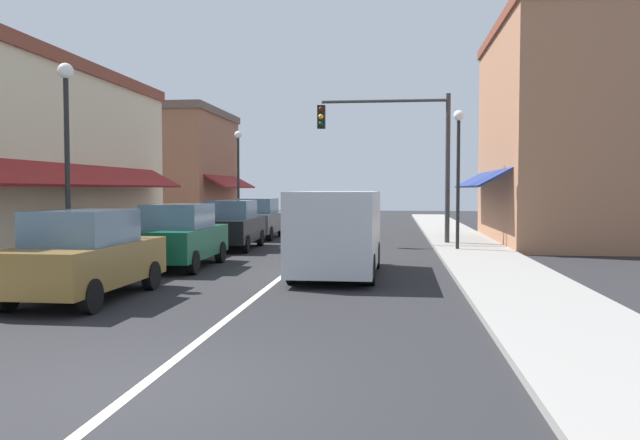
{
  "coord_description": "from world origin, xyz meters",
  "views": [
    {
      "loc": [
        2.77,
        -6.47,
        2.18
      ],
      "look_at": [
        0.59,
        12.16,
        1.26
      ],
      "focal_mm": 35.67,
      "sensor_mm": 36.0,
      "label": 1
    }
  ],
  "objects_px": {
    "street_lamp_right_mid": "(458,157)",
    "street_lamp_left_near": "(67,136)",
    "parked_car_nearest_left": "(85,255)",
    "parked_car_far_left": "(258,219)",
    "parked_car_third_left": "(232,225)",
    "van_in_lane": "(338,230)",
    "parked_car_second_left": "(179,236)",
    "traffic_signal_mast_arm": "(402,142)",
    "street_lamp_left_far": "(238,165)"
  },
  "relations": [
    {
      "from": "parked_car_second_left",
      "to": "traffic_signal_mast_arm",
      "type": "distance_m",
      "value": 10.47
    },
    {
      "from": "parked_car_second_left",
      "to": "van_in_lane",
      "type": "distance_m",
      "value": 4.61
    },
    {
      "from": "traffic_signal_mast_arm",
      "to": "van_in_lane",
      "type": "bearing_deg",
      "value": -100.92
    },
    {
      "from": "parked_car_second_left",
      "to": "parked_car_nearest_left",
      "type": "bearing_deg",
      "value": -92.39
    },
    {
      "from": "street_lamp_right_mid",
      "to": "parked_car_nearest_left",
      "type": "bearing_deg",
      "value": -128.12
    },
    {
      "from": "van_in_lane",
      "to": "parked_car_nearest_left",
      "type": "bearing_deg",
      "value": -137.54
    },
    {
      "from": "parked_car_far_left",
      "to": "van_in_lane",
      "type": "relative_size",
      "value": 0.79
    },
    {
      "from": "parked_car_second_left",
      "to": "street_lamp_left_far",
      "type": "bearing_deg",
      "value": 96.44
    },
    {
      "from": "parked_car_third_left",
      "to": "street_lamp_left_near",
      "type": "distance_m",
      "value": 8.92
    },
    {
      "from": "parked_car_third_left",
      "to": "street_lamp_right_mid",
      "type": "xyz_separation_m",
      "value": [
        8.01,
        -0.19,
        2.39
      ]
    },
    {
      "from": "street_lamp_right_mid",
      "to": "street_lamp_left_near",
      "type": "bearing_deg",
      "value": -139.97
    },
    {
      "from": "parked_car_second_left",
      "to": "street_lamp_right_mid",
      "type": "distance_m",
      "value": 9.95
    },
    {
      "from": "street_lamp_left_near",
      "to": "street_lamp_left_far",
      "type": "xyz_separation_m",
      "value": [
        -0.15,
        16.94,
        -0.02
      ]
    },
    {
      "from": "parked_car_far_left",
      "to": "street_lamp_left_near",
      "type": "distance_m",
      "value": 13.73
    },
    {
      "from": "traffic_signal_mast_arm",
      "to": "parked_car_nearest_left",
      "type": "bearing_deg",
      "value": -115.95
    },
    {
      "from": "parked_car_nearest_left",
      "to": "traffic_signal_mast_arm",
      "type": "distance_m",
      "value": 14.78
    },
    {
      "from": "parked_car_nearest_left",
      "to": "parked_car_second_left",
      "type": "relative_size",
      "value": 1.0
    },
    {
      "from": "parked_car_second_left",
      "to": "street_lamp_right_mid",
      "type": "bearing_deg",
      "value": 32.34
    },
    {
      "from": "van_in_lane",
      "to": "street_lamp_right_mid",
      "type": "distance_m",
      "value": 7.56
    },
    {
      "from": "parked_car_nearest_left",
      "to": "street_lamp_right_mid",
      "type": "distance_m",
      "value": 13.49
    },
    {
      "from": "parked_car_second_left",
      "to": "parked_car_far_left",
      "type": "relative_size",
      "value": 1.01
    },
    {
      "from": "parked_car_far_left",
      "to": "street_lamp_right_mid",
      "type": "relative_size",
      "value": 0.84
    },
    {
      "from": "van_in_lane",
      "to": "street_lamp_right_mid",
      "type": "xyz_separation_m",
      "value": [
        3.58,
        6.31,
        2.12
      ]
    },
    {
      "from": "parked_car_second_left",
      "to": "traffic_signal_mast_arm",
      "type": "bearing_deg",
      "value": 50.75
    },
    {
      "from": "parked_car_third_left",
      "to": "van_in_lane",
      "type": "bearing_deg",
      "value": -57.27
    },
    {
      "from": "traffic_signal_mast_arm",
      "to": "street_lamp_left_far",
      "type": "relative_size",
      "value": 1.15
    },
    {
      "from": "parked_car_nearest_left",
      "to": "parked_car_third_left",
      "type": "relative_size",
      "value": 0.99
    },
    {
      "from": "parked_car_third_left",
      "to": "street_lamp_left_near",
      "type": "bearing_deg",
      "value": -103.2
    },
    {
      "from": "van_in_lane",
      "to": "traffic_signal_mast_arm",
      "type": "height_order",
      "value": "traffic_signal_mast_arm"
    },
    {
      "from": "street_lamp_left_near",
      "to": "street_lamp_right_mid",
      "type": "height_order",
      "value": "street_lamp_left_near"
    },
    {
      "from": "parked_car_nearest_left",
      "to": "street_lamp_left_far",
      "type": "height_order",
      "value": "street_lamp_left_far"
    },
    {
      "from": "parked_car_far_left",
      "to": "van_in_lane",
      "type": "distance_m",
      "value": 12.4
    },
    {
      "from": "parked_car_nearest_left",
      "to": "van_in_lane",
      "type": "relative_size",
      "value": 0.79
    },
    {
      "from": "parked_car_nearest_left",
      "to": "parked_car_far_left",
      "type": "bearing_deg",
      "value": 90.56
    },
    {
      "from": "parked_car_third_left",
      "to": "parked_car_far_left",
      "type": "height_order",
      "value": "same"
    },
    {
      "from": "street_lamp_right_mid",
      "to": "street_lamp_left_far",
      "type": "bearing_deg",
      "value": 138.49
    },
    {
      "from": "parked_car_second_left",
      "to": "van_in_lane",
      "type": "relative_size",
      "value": 0.79
    },
    {
      "from": "traffic_signal_mast_arm",
      "to": "street_lamp_right_mid",
      "type": "relative_size",
      "value": 1.2
    },
    {
      "from": "parked_car_nearest_left",
      "to": "traffic_signal_mast_arm",
      "type": "bearing_deg",
      "value": 64.81
    },
    {
      "from": "parked_car_second_left",
      "to": "street_lamp_left_far",
      "type": "xyz_separation_m",
      "value": [
        -1.83,
        14.05,
        2.5
      ]
    },
    {
      "from": "parked_car_nearest_left",
      "to": "van_in_lane",
      "type": "xyz_separation_m",
      "value": [
        4.61,
        4.13,
        0.27
      ]
    },
    {
      "from": "van_in_lane",
      "to": "parked_car_far_left",
      "type": "bearing_deg",
      "value": 112.17
    },
    {
      "from": "van_in_lane",
      "to": "traffic_signal_mast_arm",
      "type": "distance_m",
      "value": 9.46
    },
    {
      "from": "van_in_lane",
      "to": "parked_car_third_left",
      "type": "bearing_deg",
      "value": 124.84
    },
    {
      "from": "parked_car_third_left",
      "to": "parked_car_far_left",
      "type": "xyz_separation_m",
      "value": [
        -0.13,
        5.02,
        0.0
      ]
    },
    {
      "from": "parked_car_far_left",
      "to": "parked_car_third_left",
      "type": "bearing_deg",
      "value": -88.62
    },
    {
      "from": "traffic_signal_mast_arm",
      "to": "parked_car_second_left",
      "type": "bearing_deg",
      "value": -128.29
    },
    {
      "from": "street_lamp_left_near",
      "to": "street_lamp_left_far",
      "type": "relative_size",
      "value": 1.01
    },
    {
      "from": "van_in_lane",
      "to": "street_lamp_left_near",
      "type": "bearing_deg",
      "value": -162.51
    },
    {
      "from": "van_in_lane",
      "to": "street_lamp_left_near",
      "type": "height_order",
      "value": "street_lamp_left_near"
    }
  ]
}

